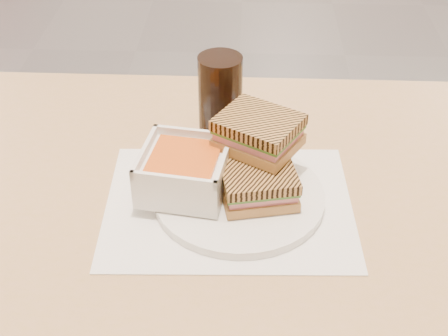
{
  "coord_description": "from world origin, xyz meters",
  "views": [
    {
      "loc": [
        0.04,
        -2.72,
        1.36
      ],
      "look_at": [
        0.01,
        -2.0,
        0.82
      ],
      "focal_mm": 50.17,
      "sensor_mm": 36.0,
      "label": 1
    }
  ],
  "objects_px": {
    "soup_bowl": "(185,172)",
    "panini_lower": "(258,184)",
    "main_table": "(215,238)",
    "cola_glass": "(220,100)",
    "plate": "(239,196)"
  },
  "relations": [
    {
      "from": "soup_bowl",
      "to": "cola_glass",
      "type": "xyz_separation_m",
      "value": [
        0.05,
        0.16,
        0.03
      ]
    },
    {
      "from": "panini_lower",
      "to": "cola_glass",
      "type": "height_order",
      "value": "cola_glass"
    },
    {
      "from": "main_table",
      "to": "panini_lower",
      "type": "xyz_separation_m",
      "value": [
        0.07,
        -0.05,
        0.16
      ]
    },
    {
      "from": "main_table",
      "to": "panini_lower",
      "type": "distance_m",
      "value": 0.18
    },
    {
      "from": "cola_glass",
      "to": "plate",
      "type": "bearing_deg",
      "value": -77.63
    },
    {
      "from": "main_table",
      "to": "panini_lower",
      "type": "relative_size",
      "value": 9.77
    },
    {
      "from": "plate",
      "to": "soup_bowl",
      "type": "xyz_separation_m",
      "value": [
        -0.08,
        0.01,
        0.04
      ]
    },
    {
      "from": "soup_bowl",
      "to": "cola_glass",
      "type": "height_order",
      "value": "cola_glass"
    },
    {
      "from": "plate",
      "to": "cola_glass",
      "type": "relative_size",
      "value": 1.65
    },
    {
      "from": "plate",
      "to": "soup_bowl",
      "type": "bearing_deg",
      "value": 174.33
    },
    {
      "from": "soup_bowl",
      "to": "panini_lower",
      "type": "bearing_deg",
      "value": -9.36
    },
    {
      "from": "panini_lower",
      "to": "soup_bowl",
      "type": "bearing_deg",
      "value": 170.64
    },
    {
      "from": "main_table",
      "to": "soup_bowl",
      "type": "distance_m",
      "value": 0.17
    },
    {
      "from": "soup_bowl",
      "to": "panini_lower",
      "type": "xyz_separation_m",
      "value": [
        0.11,
        -0.02,
        -0.01
      ]
    },
    {
      "from": "panini_lower",
      "to": "main_table",
      "type": "bearing_deg",
      "value": 145.38
    }
  ]
}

